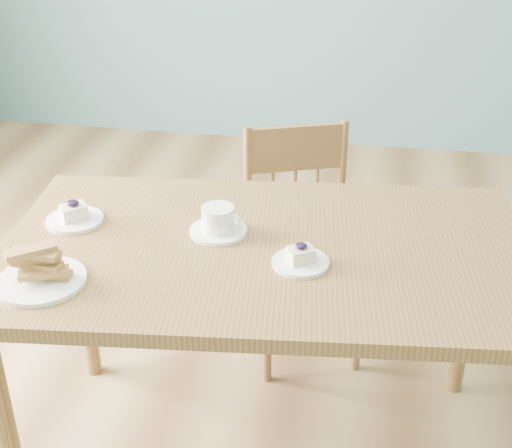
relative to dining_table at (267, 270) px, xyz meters
name	(u,v)px	position (x,y,z in m)	size (l,w,h in m)	color
room	(376,4)	(0.23, 0.08, 0.68)	(5.01, 5.01, 2.71)	#A8824E
dining_table	(267,270)	(0.00, 0.00, 0.00)	(1.46, 0.94, 0.74)	brown
dining_chair	(302,245)	(0.03, 0.57, -0.25)	(0.48, 0.47, 0.83)	brown
cheesecake_plate_near	(301,259)	(0.10, -0.08, 0.09)	(0.14, 0.14, 0.06)	white
cheesecake_plate_far	(74,216)	(-0.55, 0.03, 0.09)	(0.16, 0.16, 0.07)	white
coffee_cup	(219,222)	(-0.14, 0.04, 0.11)	(0.15, 0.15, 0.08)	white
biscotti_plate	(40,271)	(-0.50, -0.27, 0.11)	(0.21, 0.21, 0.10)	white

